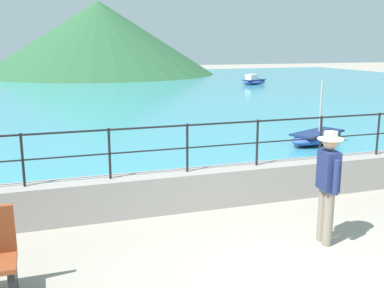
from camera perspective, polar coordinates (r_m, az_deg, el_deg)
The scene contains 8 objects.
ground_plane at distance 6.22m, azimuth 15.51°, elevation -16.86°, with size 120.00×120.00×0.00m, color gray.
promenade_wall at distance 8.68m, azimuth 3.88°, elevation -5.32°, with size 20.00×0.56×0.70m, color gray.
railing at distance 8.44m, azimuth 3.98°, elevation 0.90°, with size 18.44×0.04×0.90m.
lake_water at distance 30.59m, azimuth -12.42°, elevation 6.62°, with size 64.00×44.32×0.06m, color teal.
hill_main at distance 47.30m, azimuth -11.64°, elevation 12.99°, with size 23.15×23.15×7.25m, color #285633.
person_walking at distance 7.09m, azimuth 16.80°, elevation -4.63°, with size 0.38×0.57×1.75m.
boat_1 at distance 14.18m, azimuth 15.56°, elevation 0.89°, with size 2.47×1.76×1.93m.
boat_2 at distance 34.53m, azimuth 7.80°, elevation 7.93°, with size 2.47×1.65×0.76m.
Camera 1 is at (-3.15, -4.44, 3.00)m, focal length 42.15 mm.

